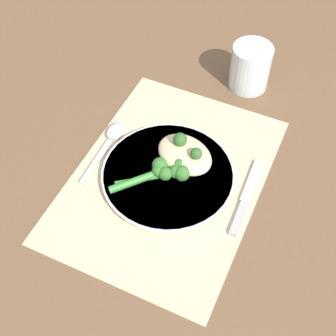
% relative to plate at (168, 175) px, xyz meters
% --- Properties ---
extents(ground_plane, '(3.00, 3.00, 0.00)m').
position_rel_plate_xyz_m(ground_plane, '(0.00, 0.00, -0.01)').
color(ground_plane, brown).
extents(placemat, '(0.46, 0.34, 0.00)m').
position_rel_plate_xyz_m(placemat, '(0.00, 0.00, -0.01)').
color(placemat, beige).
rests_on(placemat, ground_plane).
extents(plate, '(0.25, 0.25, 0.01)m').
position_rel_plate_xyz_m(plate, '(0.00, 0.00, 0.00)').
color(plate, white).
rests_on(plate, placemat).
extents(chicken_fillet, '(0.12, 0.13, 0.03)m').
position_rel_plate_xyz_m(chicken_fillet, '(-0.04, 0.02, 0.02)').
color(chicken_fillet, beige).
rests_on(chicken_fillet, plate).
extents(pesto_dollop_primary, '(0.02, 0.02, 0.02)m').
position_rel_plate_xyz_m(pesto_dollop_primary, '(-0.04, 0.04, 0.04)').
color(pesto_dollop_primary, '#336628').
rests_on(pesto_dollop_primary, chicken_fillet).
extents(pesto_dollop_secondary, '(0.03, 0.03, 0.03)m').
position_rel_plate_xyz_m(pesto_dollop_secondary, '(-0.05, 0.00, 0.04)').
color(pesto_dollop_secondary, '#336628').
rests_on(pesto_dollop_secondary, chicken_fillet).
extents(broccoli_stalk_left, '(0.10, 0.12, 0.03)m').
position_rel_plate_xyz_m(broccoli_stalk_left, '(-0.00, 0.01, 0.02)').
color(broccoli_stalk_left, '#3D8E38').
rests_on(broccoli_stalk_left, plate).
extents(broccoli_stalk_front, '(0.10, 0.09, 0.03)m').
position_rel_plate_xyz_m(broccoli_stalk_front, '(0.02, -0.02, 0.02)').
color(broccoli_stalk_front, '#3D8E38').
rests_on(broccoli_stalk_front, plate).
extents(knife, '(0.17, 0.02, 0.01)m').
position_rel_plate_xyz_m(knife, '(-0.02, 0.15, -0.01)').
color(knife, silver).
rests_on(knife, placemat).
extents(spoon, '(0.16, 0.04, 0.01)m').
position_rel_plate_xyz_m(spoon, '(-0.04, -0.14, -0.00)').
color(spoon, silver).
rests_on(spoon, placemat).
extents(water_glass, '(0.08, 0.08, 0.10)m').
position_rel_plate_xyz_m(water_glass, '(-0.31, 0.05, 0.04)').
color(water_glass, silver).
rests_on(water_glass, ground_plane).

